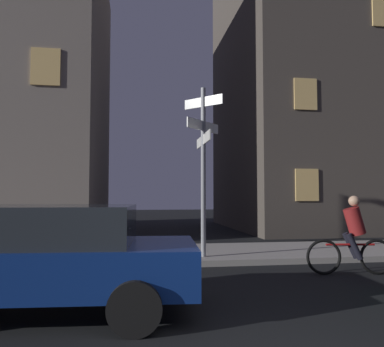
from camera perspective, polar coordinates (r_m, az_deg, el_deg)
sidewalk_kerb at (r=10.33m, az=-1.70°, el=-11.86°), size 40.00×3.07×0.14m
signpost at (r=9.39m, az=1.69°, el=2.66°), size 0.94×1.77×4.12m
car_far_oncoming at (r=5.79m, az=-22.34°, el=-11.30°), size 4.76×2.30×1.48m
cyclist at (r=8.63m, az=22.71°, el=-8.79°), size 1.81×0.37×1.61m
building_left_block at (r=18.68m, az=-26.21°, el=11.03°), size 8.34×9.47×12.23m
building_right_block at (r=22.38m, az=23.08°, el=14.57°), size 13.19×9.21×16.72m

